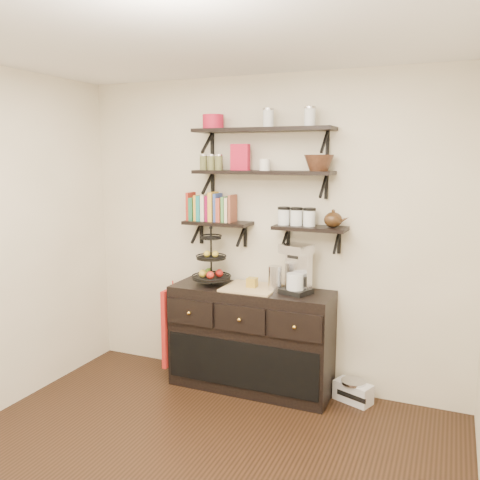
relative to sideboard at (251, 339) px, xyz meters
name	(u,v)px	position (x,y,z in m)	size (l,w,h in m)	color
ceiling	(155,23)	(0.06, -1.51, 2.25)	(3.50, 3.50, 0.02)	white
back_wall	(267,233)	(0.06, 0.24, 0.90)	(3.50, 0.02, 2.70)	#F3EACE
shelf_top	(263,130)	(0.06, 0.10, 1.78)	(1.20, 0.27, 0.23)	black
shelf_mid	(262,173)	(0.06, 0.10, 1.43)	(1.20, 0.27, 0.23)	black
shelf_low_left	(218,224)	(-0.36, 0.12, 0.98)	(0.60, 0.25, 0.23)	black
shelf_low_right	(310,229)	(0.48, 0.12, 0.98)	(0.60, 0.25, 0.23)	black
cookbooks	(213,208)	(-0.41, 0.12, 1.11)	(0.43, 0.15, 0.26)	#A2291C
glass_canisters	(296,218)	(0.36, 0.12, 1.06)	(0.32, 0.10, 0.13)	silver
sideboard	(251,339)	(0.00, 0.00, 0.00)	(1.40, 0.50, 0.92)	black
fruit_stand	(212,265)	(-0.37, 0.00, 0.62)	(0.34, 0.34, 0.50)	black
candle	(252,282)	(0.01, 0.00, 0.50)	(0.08, 0.08, 0.08)	olive
coffee_maker	(297,270)	(0.40, 0.03, 0.64)	(0.28, 0.28, 0.41)	black
thermal_carafe	(275,279)	(0.22, -0.02, 0.56)	(0.11, 0.11, 0.22)	silver
apron	(172,326)	(-0.73, -0.10, 0.05)	(0.04, 0.30, 0.70)	#A51118
radio	(353,391)	(0.88, 0.09, -0.36)	(0.34, 0.27, 0.18)	silver
recipe_box	(240,157)	(-0.14, 0.10, 1.56)	(0.16, 0.06, 0.22)	#B51431
walnut_bowl	(319,163)	(0.54, 0.10, 1.51)	(0.24, 0.24, 0.13)	black
ramekins	(265,165)	(0.08, 0.10, 1.50)	(0.09, 0.09, 0.10)	white
teapot	(333,218)	(0.66, 0.12, 1.07)	(0.20, 0.15, 0.15)	#35210F
red_pot	(213,122)	(-0.39, 0.10, 1.86)	(0.18, 0.18, 0.12)	#B51431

